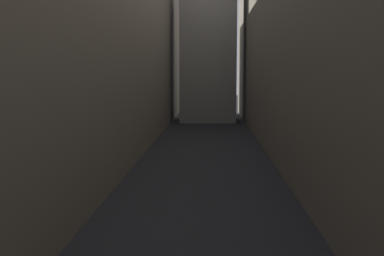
# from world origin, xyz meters

# --- Properties ---
(ground_plane) EXTENTS (264.00, 264.00, 0.00)m
(ground_plane) POSITION_xyz_m (0.00, 48.00, 0.00)
(ground_plane) COLOR #232326
(building_block_left) EXTENTS (11.96, 108.00, 20.54)m
(building_block_left) POSITION_xyz_m (-11.48, 50.00, 10.27)
(building_block_left) COLOR #756B5B
(building_block_left) RESTS_ON ground
(building_block_right) EXTENTS (14.20, 108.00, 22.28)m
(building_block_right) POSITION_xyz_m (12.60, 50.00, 11.14)
(building_block_right) COLOR #756B5B
(building_block_right) RESTS_ON ground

